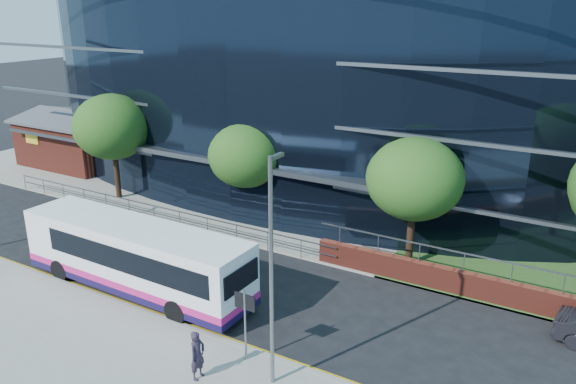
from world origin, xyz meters
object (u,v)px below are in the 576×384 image
Objects in this scene: tree_far_a at (112,127)px; pedestrian at (198,355)px; tree_far_c at (415,179)px; tree_far_b at (246,156)px; street_sign at (245,311)px; brick_pavilion at (78,141)px; city_bus at (137,257)px; streetlight_east at (272,268)px.

pedestrian is at bearing -36.41° from tree_far_a.
tree_far_c is 3.62× the size of pedestrian.
pedestrian is at bearing -62.45° from tree_far_b.
street_sign is 1.56× the size of pedestrian.
street_sign is at bearing -103.29° from tree_far_c.
pedestrian is (25.68, -16.80, -0.89)m from brick_pavilion.
tree_far_c is at bearing -8.82° from brick_pavilion.
brick_pavilion is 23.30m from city_bus.
street_sign is (26.50, -15.09, 0.21)m from brick_pavilion.
tree_far_b reaches higher than city_bus.
tree_far_c is at bearing -2.86° from tree_far_b.
streetlight_east is at bearing -21.36° from street_sign.
tree_far_a reaches higher than tree_far_b.
pedestrian is at bearing -33.19° from brick_pavilion.
tree_far_a is 0.60× the size of city_bus.
tree_far_a reaches higher than brick_pavilion.
tree_far_c is at bearing 0.00° from tree_far_a.
brick_pavilion is 10.48m from tree_far_a.
tree_far_a is (9.00, -4.50, 2.92)m from brick_pavilion.
city_bus is (10.28, -8.58, -3.19)m from tree_far_a.
pedestrian is at bearing -154.06° from streetlight_east.
brick_pavilion is 19.55m from tree_far_b.
tree_far_c is 11.22m from streetlight_east.
city_bus is 6.52× the size of pedestrian.
brick_pavilion is 1.23× the size of tree_far_a.
street_sign is 11.14m from tree_far_c.
tree_far_b is at bearing 177.14° from tree_far_c.
tree_far_a is 0.87× the size of streetlight_east.
tree_far_a is at bearing 54.58° from pedestrian.
brick_pavilion reaches higher than pedestrian.
tree_far_c is at bearing 84.89° from streetlight_east.
street_sign is 2.20m from pedestrian.
city_bus is (-7.22, 2.00, -0.47)m from street_sign.
street_sign is at bearing -29.65° from brick_pavilion.
brick_pavilion is 1.42× the size of tree_far_b.
tree_far_c is (2.50, 10.59, 2.39)m from street_sign.
pedestrian is (-2.32, -1.13, -3.39)m from streetlight_east.
street_sign is 0.43× the size of tree_far_c.
tree_far_b is at bearing 124.08° from street_sign.
tree_far_c reaches higher than city_bus.
tree_far_a is at bearing -177.14° from tree_far_b.
streetlight_east reaches higher than tree_far_b.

